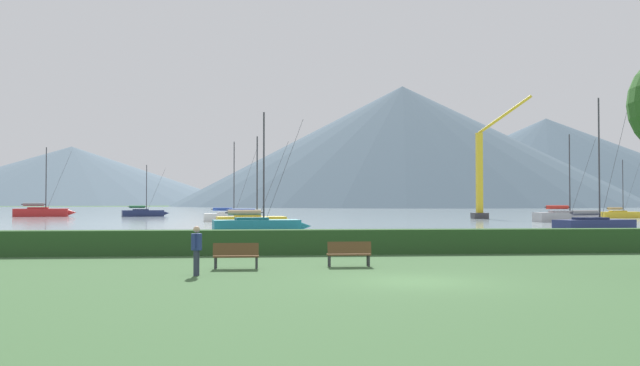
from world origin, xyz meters
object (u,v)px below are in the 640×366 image
at_px(sailboat_slip_4, 258,225).
at_px(sailboat_slip_10, 621,214).
at_px(sailboat_slip_9, 595,224).
at_px(park_bench_near_path, 349,253).
at_px(sailboat_slip_1, 143,213).
at_px(sailboat_slip_5, 566,216).
at_px(sailboat_slip_8, 230,216).
at_px(park_bench_under_tree, 236,254).
at_px(sailboat_slip_3, 42,212).
at_px(person_seated_viewer, 197,246).
at_px(dock_crane, 482,179).
at_px(sailboat_slip_2, 252,221).

height_order(sailboat_slip_4, sailboat_slip_10, sailboat_slip_4).
xyz_separation_m(sailboat_slip_9, park_bench_near_path, (-22.81, -25.71, -0.09)).
relative_size(sailboat_slip_1, sailboat_slip_10, 0.97).
bearing_deg(sailboat_slip_5, sailboat_slip_8, 168.04).
distance_m(sailboat_slip_9, park_bench_under_tree, 37.65).
distance_m(sailboat_slip_3, park_bench_near_path, 91.61).
xyz_separation_m(sailboat_slip_1, person_seated_viewer, (16.25, -86.19, 0.38)).
relative_size(sailboat_slip_1, park_bench_near_path, 4.90).
distance_m(sailboat_slip_1, dock_crane, 52.12).
bearing_deg(park_bench_near_path, sailboat_slip_10, 54.27).
height_order(sailboat_slip_5, sailboat_slip_9, sailboat_slip_9).
bearing_deg(sailboat_slip_9, dock_crane, 68.61).
xyz_separation_m(sailboat_slip_4, sailboat_slip_5, (35.79, 24.65, 0.05)).
bearing_deg(sailboat_slip_1, person_seated_viewer, -95.21).
distance_m(sailboat_slip_5, sailboat_slip_10, 23.47).
height_order(sailboat_slip_8, park_bench_near_path, sailboat_slip_8).
bearing_deg(sailboat_slip_4, sailboat_slip_10, 30.45).
relative_size(sailboat_slip_1, sailboat_slip_8, 0.85).
xyz_separation_m(sailboat_slip_8, person_seated_viewer, (1.49, -59.21, 0.38)).
bearing_deg(sailboat_slip_2, park_bench_near_path, -93.02).
distance_m(sailboat_slip_2, sailboat_slip_5, 38.51).
xyz_separation_m(sailboat_slip_2, sailboat_slip_9, (26.93, -12.70, 0.02)).
relative_size(sailboat_slip_2, sailboat_slip_3, 0.79).
xyz_separation_m(sailboat_slip_3, sailboat_slip_10, (85.56, -15.44, -0.21)).
relative_size(sailboat_slip_8, dock_crane, 0.55).
bearing_deg(park_bench_near_path, sailboat_slip_5, 57.33).
bearing_deg(sailboat_slip_3, sailboat_slip_4, -71.44).
bearing_deg(person_seated_viewer, park_bench_under_tree, 74.69).
xyz_separation_m(sailboat_slip_4, dock_crane, (30.84, 39.93, 4.91)).
bearing_deg(park_bench_under_tree, sailboat_slip_9, 45.86).
bearing_deg(sailboat_slip_3, sailboat_slip_2, -65.75).
bearing_deg(sailboat_slip_8, sailboat_slip_3, 135.95).
bearing_deg(sailboat_slip_4, sailboat_slip_3, 112.11).
relative_size(sailboat_slip_5, sailboat_slip_9, 0.97).
bearing_deg(sailboat_slip_8, sailboat_slip_5, -10.05).
xyz_separation_m(sailboat_slip_8, park_bench_under_tree, (2.72, -57.02, -0.06)).
bearing_deg(sailboat_slip_8, person_seated_viewer, -90.76).
relative_size(sailboat_slip_9, person_seated_viewer, 6.43).
bearing_deg(sailboat_slip_1, sailboat_slip_8, -77.21).
xyz_separation_m(sailboat_slip_8, sailboat_slip_9, (29.76, -30.84, 0.04)).
height_order(sailboat_slip_4, park_bench_under_tree, sailboat_slip_4).
xyz_separation_m(sailboat_slip_2, sailboat_slip_10, (52.42, 29.84, -0.06)).
distance_m(sailboat_slip_2, park_bench_under_tree, 38.89).
bearing_deg(sailboat_slip_5, sailboat_slip_1, 144.91).
height_order(sailboat_slip_2, sailboat_slip_9, sailboat_slip_9).
xyz_separation_m(park_bench_under_tree, dock_crane, (31.51, 66.90, 5.01)).
xyz_separation_m(sailboat_slip_10, park_bench_near_path, (-48.30, -68.25, -0.01)).
distance_m(sailboat_slip_9, sailboat_slip_10, 49.59).
relative_size(sailboat_slip_8, park_bench_near_path, 5.77).
distance_m(sailboat_slip_10, park_bench_under_tree, 86.51).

